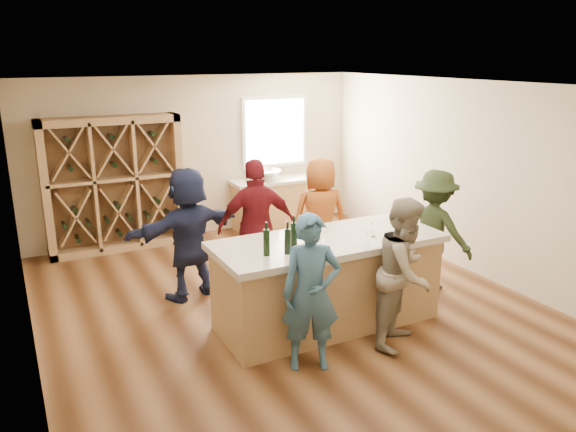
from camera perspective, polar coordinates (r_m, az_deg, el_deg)
name	(u,v)px	position (r m, az deg, el deg)	size (l,w,h in m)	color
floor	(288,309)	(7.40, 0.02, -9.45)	(6.00, 7.00, 0.10)	brown
ceiling	(288,80)	(6.67, 0.02, 13.61)	(6.00, 7.00, 0.10)	white
wall_back	(197,156)	(10.11, -9.28, 6.01)	(6.00, 0.10, 2.80)	#C3B08D
wall_front	(524,318)	(4.25, 22.84, -9.53)	(6.00, 0.10, 2.80)	#C3B08D
wall_left	(15,237)	(6.18, -26.01, -1.96)	(0.10, 7.00, 2.80)	#C3B08D
wall_right	(473,177)	(8.69, 18.25, 3.74)	(0.10, 7.00, 2.80)	#C3B08D
window_frame	(275,132)	(10.54, -1.38, 8.55)	(1.30, 0.06, 1.30)	white
window_pane	(275,132)	(10.51, -1.29, 8.53)	(1.18, 0.01, 1.18)	white
wine_rack	(114,185)	(9.55, -17.24, 3.06)	(2.20, 0.45, 2.20)	#A47E4E
back_counter_base	(276,204)	(10.51, -1.18, 1.19)	(1.60, 0.58, 0.86)	#A47E4E
back_counter_top	(276,180)	(10.40, -1.19, 3.64)	(1.70, 0.62, 0.06)	beige
sink	(267,175)	(10.29, -2.20, 4.20)	(0.54, 0.54, 0.19)	silver
faucet	(262,170)	(10.44, -2.62, 4.68)	(0.02, 0.02, 0.30)	silver
tasting_counter_base	(328,284)	(6.76, 4.04, -6.96)	(2.60, 1.00, 1.00)	#A47E4E
tasting_counter_top	(328,242)	(6.56, 4.13, -2.62)	(2.72, 1.12, 0.08)	beige
wine_bottle_a	(266,243)	(5.95, -2.20, -2.71)	(0.07, 0.07, 0.29)	black
wine_bottle_b	(288,241)	(6.00, -0.05, -2.59)	(0.07, 0.07, 0.28)	black
wine_bottle_c	(294,236)	(6.16, 0.61, -2.02)	(0.07, 0.07, 0.29)	black
wine_bottle_d	(308,236)	(6.13, 2.03, -2.07)	(0.08, 0.08, 0.31)	black
wine_glass_a	(323,247)	(5.99, 3.58, -3.21)	(0.06, 0.06, 0.17)	white
wine_glass_b	(369,240)	(6.30, 8.24, -2.38)	(0.06, 0.06, 0.17)	white
wine_glass_d	(374,230)	(6.65, 8.70, -1.42)	(0.06, 0.06, 0.16)	white
wine_glass_e	(406,226)	(6.86, 11.95, -0.95)	(0.07, 0.07, 0.18)	white
tasting_menu_a	(322,252)	(6.11, 3.45, -3.65)	(0.24, 0.33, 0.00)	white
tasting_menu_b	(366,244)	(6.40, 7.93, -2.84)	(0.24, 0.32, 0.00)	white
tasting_menu_c	(403,237)	(6.71, 11.57, -2.12)	(0.22, 0.29, 0.00)	white
person_near_left	(311,293)	(5.72, 2.36, -7.83)	(0.60, 0.44, 1.65)	#335972
person_near_right	(405,273)	(6.31, 11.81, -5.64)	(0.82, 0.45, 1.69)	gray
person_server	(434,231)	(7.88, 14.61, -1.44)	(1.08, 0.50, 1.67)	#263319
person_far_mid	(257,226)	(7.58, -3.16, -1.01)	(1.07, 0.55, 1.83)	#590F14
person_far_right	(320,216)	(8.20, 3.25, 0.00)	(0.85, 0.55, 1.73)	#994C19
person_far_left	(189,233)	(7.47, -10.06, -1.74)	(1.64, 0.59, 1.77)	#191E38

